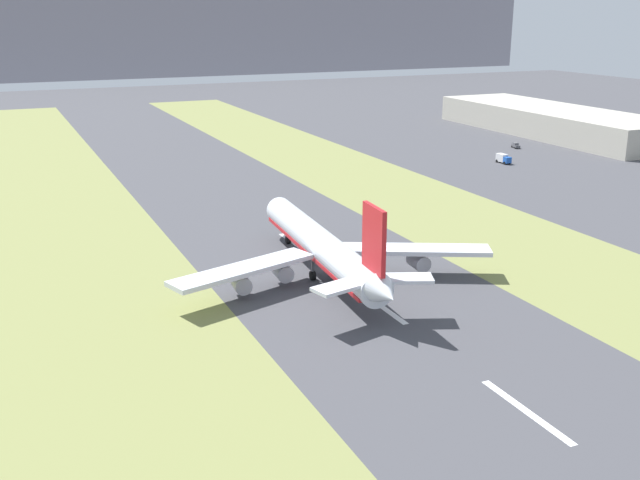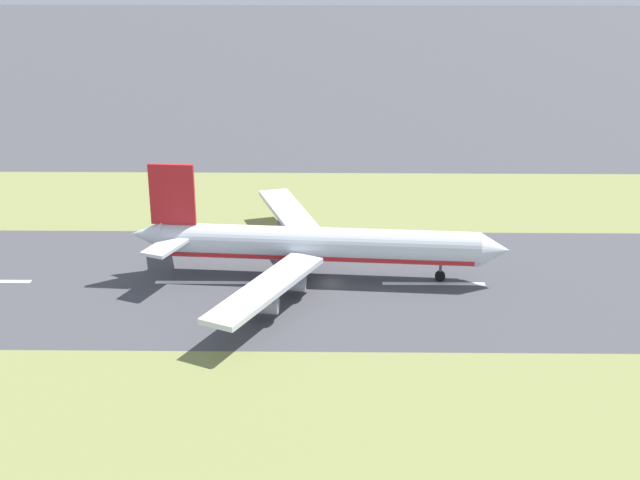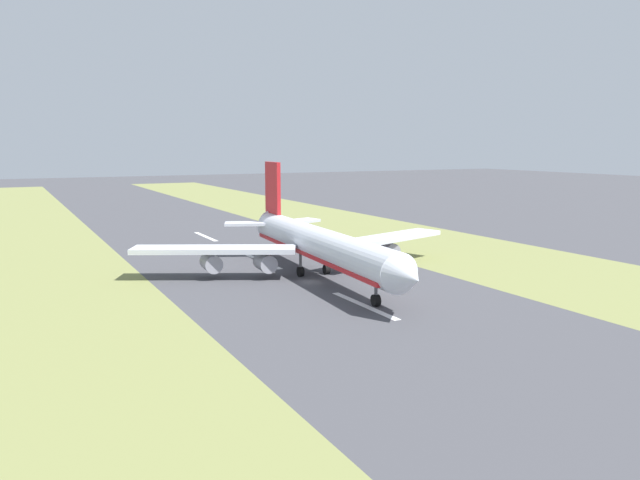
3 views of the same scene
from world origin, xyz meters
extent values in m
plane|color=#424247|center=(0.00, 0.00, 0.00)|extent=(800.00, 800.00, 0.00)
cube|color=olive|center=(-45.00, 0.00, 0.00)|extent=(40.00, 600.00, 0.01)
cube|color=olive|center=(45.00, 0.00, 0.00)|extent=(40.00, 600.00, 0.01)
cube|color=silver|center=(0.00, -61.92, 0.01)|extent=(1.20, 18.00, 0.01)
cube|color=silver|center=(0.00, -21.92, 0.01)|extent=(1.20, 18.00, 0.01)
cube|color=silver|center=(0.00, 18.08, 0.01)|extent=(1.20, 18.00, 0.01)
cylinder|color=silver|center=(-2.90, -1.92, 6.20)|extent=(10.17, 56.29, 6.00)
cone|color=silver|center=(-0.62, 28.49, 6.20)|extent=(6.24, 5.43, 5.88)
cone|color=silver|center=(-5.22, -32.84, 7.00)|extent=(5.53, 6.36, 5.10)
cube|color=red|center=(-2.90, -1.92, 4.55)|extent=(9.70, 54.04, 0.70)
cube|color=silver|center=(-20.89, -7.81, 5.30)|extent=(29.45, 14.54, 0.90)
cube|color=silver|center=(14.01, -10.43, 5.30)|extent=(28.66, 18.22, 0.90)
cylinder|color=#93939E|center=(-12.18, -5.24, 2.85)|extent=(3.55, 5.03, 3.20)
cylinder|color=#93939E|center=(-21.41, -8.06, 2.85)|extent=(3.55, 5.03, 3.20)
cylinder|color=#93939E|center=(5.77, -6.58, 2.85)|extent=(3.55, 5.03, 3.20)
cylinder|color=#93939E|center=(14.49, -10.75, 2.85)|extent=(3.55, 5.03, 3.20)
cube|color=red|center=(-4.85, -27.85, 14.70)|extent=(1.40, 8.04, 11.00)
cube|color=silver|center=(-10.33, -27.44, 7.20)|extent=(10.76, 6.65, 0.60)
cube|color=silver|center=(0.64, -28.26, 7.20)|extent=(10.92, 7.86, 0.60)
cylinder|color=#59595E|center=(-1.31, 19.30, 2.50)|extent=(0.50, 0.50, 3.20)
cylinder|color=black|center=(-1.31, 19.30, 0.90)|extent=(1.03, 1.86, 1.80)
cylinder|color=#59595E|center=(-5.72, -4.72, 2.50)|extent=(0.50, 0.50, 3.20)
cylinder|color=black|center=(-5.72, -4.72, 0.90)|extent=(1.03, 1.86, 1.80)
cylinder|color=#59595E|center=(-0.54, -5.11, 2.50)|extent=(0.50, 0.50, 3.20)
cylinder|color=black|center=(-0.54, -5.11, 0.90)|extent=(1.03, 1.86, 1.80)
camera|label=1|loc=(-60.22, -130.51, 50.33)|focal=42.00mm
camera|label=2|loc=(142.58, -0.01, 64.55)|focal=50.00mm
camera|label=3|loc=(47.33, 95.67, 23.70)|focal=35.00mm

